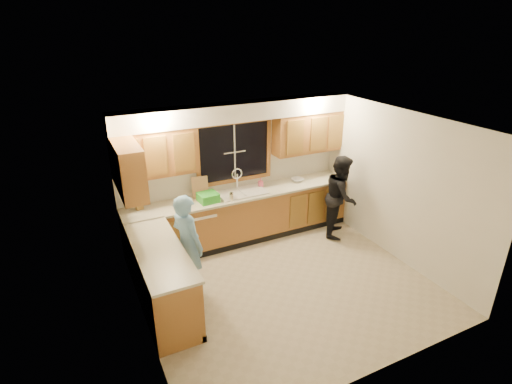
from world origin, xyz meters
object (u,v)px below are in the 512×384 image
(dishwasher, at_px, (198,229))
(dish_crate, at_px, (208,197))
(stove, at_px, (172,303))
(knife_block, at_px, (139,204))
(sink, at_px, (242,196))
(man, at_px, (188,245))
(woman, at_px, (341,196))
(bowl, at_px, (297,180))
(soap_bottle, at_px, (261,183))

(dishwasher, bearing_deg, dish_crate, -19.18)
(stove, xyz_separation_m, dish_crate, (1.14, 1.74, 0.54))
(knife_block, xyz_separation_m, dish_crate, (1.11, -0.21, -0.02))
(sink, bearing_deg, man, -141.12)
(dishwasher, xyz_separation_m, woman, (2.57, -0.62, 0.36))
(man, xyz_separation_m, woman, (3.06, 0.45, -0.01))
(sink, distance_m, bowl, 1.19)
(woman, bearing_deg, dish_crate, 119.63)
(man, relative_size, dish_crate, 4.91)
(dish_crate, relative_size, bowl, 1.37)
(knife_block, relative_size, bowl, 0.85)
(man, bearing_deg, woman, -103.68)
(sink, xyz_separation_m, bowl, (1.19, 0.04, 0.08))
(dishwasher, distance_m, woman, 2.67)
(man, xyz_separation_m, knife_block, (-0.42, 1.21, 0.24))
(soap_bottle, bearing_deg, dishwasher, -175.27)
(bowl, bearing_deg, stove, -147.97)
(man, distance_m, bowl, 2.77)
(stove, distance_m, dish_crate, 2.15)
(stove, height_order, man, man)
(man, relative_size, woman, 1.01)
(sink, bearing_deg, stove, -134.61)
(knife_block, bearing_deg, soap_bottle, -13.36)
(woman, distance_m, knife_block, 3.58)
(sink, relative_size, bowl, 3.69)
(sink, relative_size, dish_crate, 2.70)
(stove, height_order, woman, woman)
(bowl, bearing_deg, sink, -177.90)
(stove, relative_size, bowl, 3.86)
(man, relative_size, soap_bottle, 8.95)
(stove, height_order, knife_block, knife_block)
(dish_crate, height_order, bowl, dish_crate)
(knife_block, distance_m, soap_bottle, 2.19)
(dish_crate, height_order, soap_bottle, soap_bottle)
(sink, distance_m, dishwasher, 0.96)
(stove, height_order, bowl, bowl)
(woman, bearing_deg, bowl, 81.13)
(woman, distance_m, bowl, 0.88)
(knife_block, bearing_deg, bowl, -14.03)
(dishwasher, distance_m, stove, 2.04)
(sink, relative_size, stove, 0.96)
(dishwasher, bearing_deg, stove, -117.69)
(stove, distance_m, man, 0.93)
(sink, distance_m, woman, 1.84)
(knife_block, distance_m, bowl, 2.95)
(dishwasher, xyz_separation_m, man, (-0.49, -1.07, 0.37))
(sink, distance_m, dish_crate, 0.68)
(woman, distance_m, soap_bottle, 1.51)
(sink, distance_m, knife_block, 1.78)
(woman, bearing_deg, soap_bottle, 103.52)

